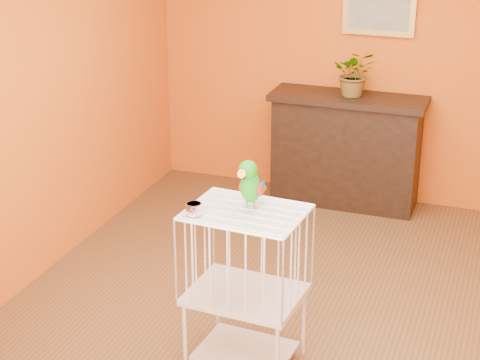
% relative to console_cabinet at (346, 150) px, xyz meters
% --- Properties ---
extents(ground, '(4.50, 4.50, 0.00)m').
position_rel_console_cabinet_xyz_m(ground, '(0.18, -2.01, -0.50)').
color(ground, brown).
rests_on(ground, ground).
extents(room_shell, '(4.50, 4.50, 4.50)m').
position_rel_console_cabinet_xyz_m(room_shell, '(0.18, -2.01, 1.08)').
color(room_shell, '#CD5913').
rests_on(room_shell, ground).
extents(console_cabinet, '(1.35, 0.49, 1.00)m').
position_rel_console_cabinet_xyz_m(console_cabinet, '(0.00, 0.00, 0.00)').
color(console_cabinet, black).
rests_on(console_cabinet, ground).
extents(potted_plant, '(0.44, 0.47, 0.31)m').
position_rel_console_cabinet_xyz_m(potted_plant, '(0.04, 0.03, 0.66)').
color(potted_plant, '#26722D').
rests_on(potted_plant, console_cabinet).
extents(framed_picture, '(0.62, 0.04, 0.50)m').
position_rel_console_cabinet_xyz_m(framed_picture, '(0.18, 0.20, 1.25)').
color(framed_picture, '#BA9542').
rests_on(framed_picture, room_shell).
extents(birdcage, '(0.69, 0.55, 1.02)m').
position_rel_console_cabinet_xyz_m(birdcage, '(0.01, -2.67, 0.03)').
color(birdcage, silver).
rests_on(birdcage, ground).
extents(feed_cup, '(0.09, 0.09, 0.07)m').
position_rel_console_cabinet_xyz_m(feed_cup, '(-0.25, -2.81, 0.55)').
color(feed_cup, silver).
rests_on(feed_cup, birdcage).
extents(parrot, '(0.16, 0.28, 0.31)m').
position_rel_console_cabinet_xyz_m(parrot, '(0.02, -2.62, 0.67)').
color(parrot, '#59544C').
rests_on(parrot, birdcage).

